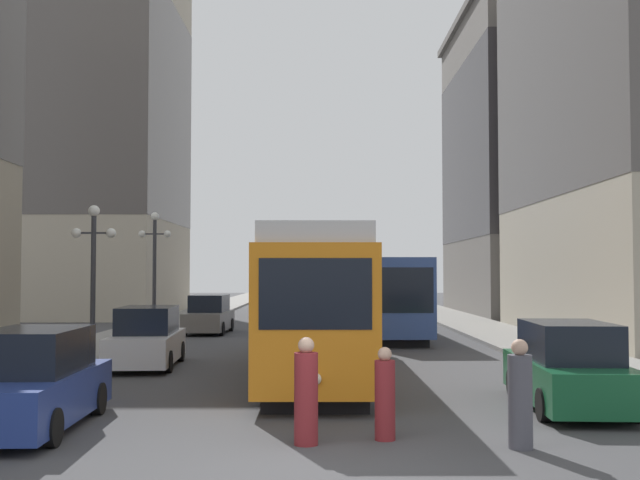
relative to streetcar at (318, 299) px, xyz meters
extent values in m
plane|color=#424244|center=(0.11, -10.86, -2.10)|extent=(200.00, 200.00, 0.00)
cube|color=gray|center=(-8.18, 29.14, -2.03)|extent=(3.50, 120.00, 0.15)
cube|color=gray|center=(8.39, 29.14, -2.03)|extent=(3.50, 120.00, 0.15)
cube|color=black|center=(0.00, 0.01, -1.93)|extent=(2.29, 13.40, 0.35)
cube|color=orange|center=(0.00, 0.01, -0.20)|extent=(2.69, 14.57, 3.10)
cube|color=black|center=(0.00, 0.01, 0.50)|extent=(2.72, 13.99, 1.08)
cube|color=silver|center=(0.00, 0.01, 1.57)|extent=(2.48, 14.28, 0.44)
cube|color=black|center=(0.04, -7.25, 0.34)|extent=(2.21, 0.09, 1.40)
sphere|color=#F2EACC|center=(0.04, -7.32, -1.30)|extent=(0.24, 0.24, 0.24)
cube|color=black|center=(3.06, 12.95, -1.93)|extent=(2.51, 12.00, 0.35)
cube|color=#334C8C|center=(3.06, 12.95, -0.20)|extent=(2.92, 13.05, 3.10)
cube|color=black|center=(3.06, 12.95, 0.34)|extent=(2.93, 12.53, 1.30)
cube|color=black|center=(3.24, 6.48, 0.11)|extent=(2.31, 0.14, 1.71)
cylinder|color=black|center=(-6.03, 12.69, -1.78)|extent=(0.20, 0.65, 0.64)
cylinder|color=black|center=(-5.94, 15.45, -1.78)|extent=(0.20, 0.65, 0.64)
cylinder|color=black|center=(-4.32, 12.64, -1.78)|extent=(0.20, 0.65, 0.64)
cylinder|color=black|center=(-4.23, 15.39, -1.78)|extent=(0.20, 0.65, 0.64)
cube|color=slate|center=(-5.13, 14.04, -1.50)|extent=(1.95, 4.50, 0.84)
cube|color=black|center=(-5.13, 14.15, -0.68)|extent=(1.67, 2.50, 0.80)
cylinder|color=black|center=(-5.90, -0.38, -1.78)|extent=(0.22, 0.65, 0.64)
cylinder|color=black|center=(-6.07, 2.52, -1.78)|extent=(0.22, 0.65, 0.64)
cylinder|color=black|center=(-4.19, -0.28, -1.78)|extent=(0.22, 0.65, 0.64)
cylinder|color=black|center=(-4.36, 2.62, -1.78)|extent=(0.22, 0.65, 0.64)
cube|color=silver|center=(-5.13, 1.12, -1.50)|extent=(2.08, 4.79, 0.84)
cube|color=black|center=(-5.14, 1.24, -0.68)|extent=(1.74, 2.67, 0.80)
cylinder|color=black|center=(6.27, -4.59, -1.78)|extent=(0.21, 0.65, 0.64)
cylinder|color=black|center=(6.12, -7.52, -1.78)|extent=(0.21, 0.65, 0.64)
cylinder|color=black|center=(4.57, -4.50, -1.78)|extent=(0.21, 0.65, 0.64)
cylinder|color=black|center=(4.41, -7.43, -1.78)|extent=(0.21, 0.65, 0.64)
cube|color=#14512D|center=(5.34, -6.01, -1.50)|extent=(2.05, 4.82, 0.84)
cube|color=black|center=(5.34, -6.12, -0.68)|extent=(1.72, 2.68, 0.80)
cylinder|color=black|center=(-6.03, -6.75, -1.78)|extent=(0.20, 0.64, 0.64)
cylinder|color=black|center=(-4.24, -9.57, -1.78)|extent=(0.20, 0.64, 0.64)
cylinder|color=black|center=(-4.32, -6.70, -1.78)|extent=(0.20, 0.64, 0.64)
cube|color=navy|center=(-5.13, -8.16, -1.50)|extent=(1.93, 4.68, 0.84)
cube|color=black|center=(-5.13, -8.04, -0.68)|extent=(1.66, 2.59, 0.80)
cylinder|color=#4C4C56|center=(3.39, -9.65, -1.34)|extent=(0.40, 0.40, 1.51)
sphere|color=tan|center=(3.39, -9.65, -0.47)|extent=(0.27, 0.27, 0.27)
cylinder|color=maroon|center=(-0.10, -9.38, -1.34)|extent=(0.40, 0.40, 1.52)
sphere|color=tan|center=(-0.10, -9.38, -0.46)|extent=(0.27, 0.27, 0.27)
cylinder|color=maroon|center=(1.25, -9.02, -1.43)|extent=(0.35, 0.35, 1.35)
sphere|color=tan|center=(1.25, -9.02, -0.64)|extent=(0.24, 0.24, 0.24)
cylinder|color=#333338|center=(-7.03, 1.93, 0.30)|extent=(0.16, 0.16, 4.51)
sphere|color=white|center=(-7.03, 1.93, 2.72)|extent=(0.36, 0.36, 0.36)
sphere|color=white|center=(-7.58, 1.93, 2.02)|extent=(0.31, 0.31, 0.31)
sphere|color=white|center=(-6.48, 1.93, 2.02)|extent=(0.31, 0.31, 0.31)
cube|color=#333338|center=(-7.03, 1.93, 2.02)|extent=(1.10, 0.06, 0.06)
cylinder|color=#333338|center=(-7.03, 10.83, 0.55)|extent=(0.16, 0.16, 5.00)
sphere|color=white|center=(-7.03, 10.83, 3.21)|extent=(0.36, 0.36, 0.36)
sphere|color=white|center=(-7.58, 10.83, 2.45)|extent=(0.31, 0.31, 0.31)
sphere|color=white|center=(-6.48, 10.83, 2.45)|extent=(0.31, 0.31, 0.31)
cube|color=#333338|center=(-7.03, 10.83, 2.45)|extent=(1.10, 0.06, 0.06)
cube|color=#B2A893|center=(-16.69, 29.40, 10.44)|extent=(13.51, 14.73, 25.08)
cube|color=#595451|center=(-16.69, 29.40, 11.69)|extent=(13.55, 14.77, 15.05)
cube|color=slate|center=(15.18, 31.18, 8.20)|extent=(10.08, 17.16, 20.60)
cube|color=#383538|center=(15.18, 31.18, 9.23)|extent=(10.12, 17.20, 12.36)
cube|color=#5F5B56|center=(15.18, 31.18, 18.75)|extent=(10.68, 17.76, 0.50)
camera|label=1|loc=(0.13, -22.15, 0.74)|focal=42.84mm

